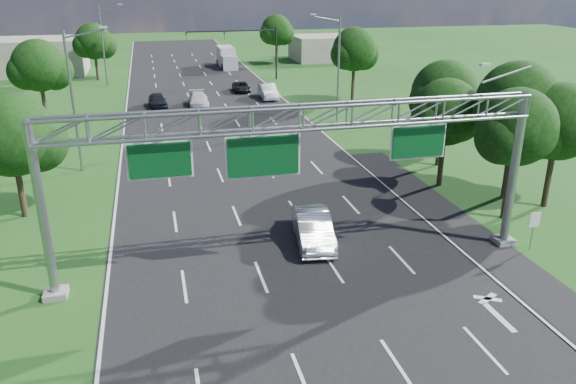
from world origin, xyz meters
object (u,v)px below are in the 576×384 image
object	(u,v)px
regulatory_sign	(534,223)
silver_sedan	(313,228)
traffic_signal	(250,42)
box_truck	(227,58)
sign_gantry	(303,131)

from	to	relation	value
regulatory_sign	silver_sedan	size ratio (longest dim) A/B	0.41
regulatory_sign	traffic_signal	distance (m)	54.37
regulatory_sign	box_truck	distance (m)	67.05
traffic_signal	sign_gantry	bearing A→B (deg)	-97.68
traffic_signal	silver_sedan	distance (m)	51.02
regulatory_sign	traffic_signal	xyz separation A→B (m)	(-4.92, 54.02, 3.66)
traffic_signal	silver_sedan	xyz separation A→B (m)	(-5.85, -50.50, -4.33)
sign_gantry	silver_sedan	size ratio (longest dim) A/B	4.60
silver_sedan	box_truck	distance (m)	63.36
sign_gantry	traffic_signal	size ratio (longest dim) A/B	1.92
regulatory_sign	silver_sedan	distance (m)	11.35
sign_gantry	silver_sedan	distance (m)	6.68
regulatory_sign	silver_sedan	bearing A→B (deg)	161.90
regulatory_sign	silver_sedan	xyz separation A→B (m)	(-10.77, 3.52, -0.67)
sign_gantry	silver_sedan	world-z (taller)	sign_gantry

